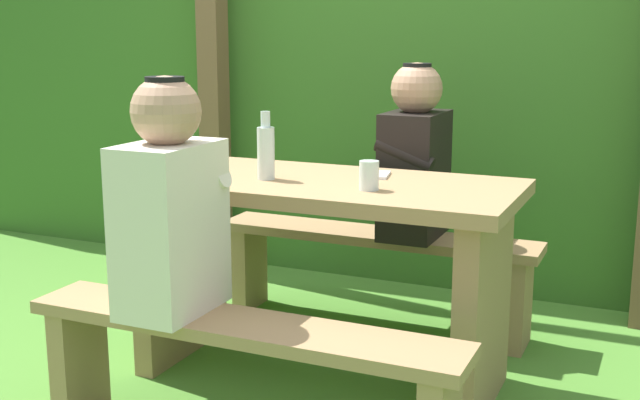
% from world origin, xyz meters
% --- Properties ---
extents(ground_plane, '(12.00, 12.00, 0.00)m').
position_xyz_m(ground_plane, '(0.00, 0.00, 0.00)').
color(ground_plane, '#4C852F').
extents(hedge_backdrop, '(6.40, 0.79, 2.15)m').
position_xyz_m(hedge_backdrop, '(0.00, 1.61, 1.08)').
color(hedge_backdrop, '#366722').
rests_on(hedge_backdrop, ground_plane).
extents(pergola_post_left, '(0.12, 0.12, 2.13)m').
position_xyz_m(pergola_post_left, '(-1.08, 1.07, 1.06)').
color(pergola_post_left, brown).
rests_on(pergola_post_left, ground_plane).
extents(picnic_table, '(1.40, 0.64, 0.75)m').
position_xyz_m(picnic_table, '(0.00, 0.00, 0.51)').
color(picnic_table, '#9E7A51').
rests_on(picnic_table, ground_plane).
extents(bench_near, '(1.40, 0.24, 0.42)m').
position_xyz_m(bench_near, '(0.00, -0.59, 0.31)').
color(bench_near, '#9E7A51').
rests_on(bench_near, ground_plane).
extents(bench_far, '(1.40, 0.24, 0.42)m').
position_xyz_m(bench_far, '(0.00, 0.59, 0.31)').
color(bench_far, '#9E7A51').
rests_on(bench_far, ground_plane).
extents(person_white_shirt, '(0.25, 0.35, 0.72)m').
position_xyz_m(person_white_shirt, '(-0.23, -0.59, 0.76)').
color(person_white_shirt, silver).
rests_on(person_white_shirt, bench_near).
extents(person_black_coat, '(0.25, 0.35, 0.72)m').
position_xyz_m(person_black_coat, '(0.17, 0.59, 0.76)').
color(person_black_coat, black).
rests_on(person_black_coat, bench_far).
extents(drinking_glass, '(0.07, 0.07, 0.10)m').
position_xyz_m(drinking_glass, '(0.23, -0.11, 0.80)').
color(drinking_glass, silver).
rests_on(drinking_glass, picnic_table).
extents(bottle_left, '(0.06, 0.06, 0.24)m').
position_xyz_m(bottle_left, '(-0.18, -0.07, 0.85)').
color(bottle_left, silver).
rests_on(bottle_left, picnic_table).
extents(cell_phone, '(0.10, 0.15, 0.01)m').
position_xyz_m(cell_phone, '(0.17, 0.15, 0.76)').
color(cell_phone, silver).
rests_on(cell_phone, picnic_table).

